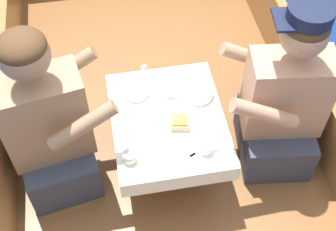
{
  "coord_description": "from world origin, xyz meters",
  "views": [
    {
      "loc": [
        -0.25,
        -1.37,
        2.53
      ],
      "look_at": [
        0.0,
        0.05,
        0.71
      ],
      "focal_mm": 50.0,
      "sensor_mm": 36.0,
      "label": 1
    }
  ],
  "objects_px": {
    "sandwich": "(180,122)",
    "tin_can": "(130,157)",
    "coffee_cup_starboard": "(206,147)",
    "coffee_cup_port": "(171,89)",
    "person_starboard": "(283,103)",
    "person_port": "(49,127)"
  },
  "relations": [
    {
      "from": "person_starboard",
      "to": "coffee_cup_port",
      "type": "height_order",
      "value": "person_starboard"
    },
    {
      "from": "person_port",
      "to": "coffee_cup_starboard",
      "type": "relative_size",
      "value": 10.59
    },
    {
      "from": "sandwich",
      "to": "tin_can",
      "type": "bearing_deg",
      "value": -149.97
    },
    {
      "from": "person_port",
      "to": "coffee_cup_port",
      "type": "bearing_deg",
      "value": 2.51
    },
    {
      "from": "person_starboard",
      "to": "coffee_cup_starboard",
      "type": "xyz_separation_m",
      "value": [
        -0.44,
        -0.19,
        -0.01
      ]
    },
    {
      "from": "person_starboard",
      "to": "person_port",
      "type": "bearing_deg",
      "value": 4.79
    },
    {
      "from": "coffee_cup_starboard",
      "to": "sandwich",
      "type": "bearing_deg",
      "value": 120.15
    },
    {
      "from": "person_port",
      "to": "sandwich",
      "type": "xyz_separation_m",
      "value": [
        0.63,
        -0.08,
        -0.0
      ]
    },
    {
      "from": "coffee_cup_starboard",
      "to": "person_port",
      "type": "bearing_deg",
      "value": 161.49
    },
    {
      "from": "sandwich",
      "to": "tin_can",
      "type": "distance_m",
      "value": 0.31
    },
    {
      "from": "person_port",
      "to": "coffee_cup_port",
      "type": "height_order",
      "value": "person_port"
    },
    {
      "from": "sandwich",
      "to": "coffee_cup_starboard",
      "type": "bearing_deg",
      "value": -59.85
    },
    {
      "from": "coffee_cup_port",
      "to": "coffee_cup_starboard",
      "type": "relative_size",
      "value": 1.03
    },
    {
      "from": "coffee_cup_port",
      "to": "coffee_cup_starboard",
      "type": "xyz_separation_m",
      "value": [
        0.1,
        -0.38,
        -0.0
      ]
    },
    {
      "from": "tin_can",
      "to": "person_starboard",
      "type": "bearing_deg",
      "value": 12.93
    },
    {
      "from": "person_port",
      "to": "coffee_cup_starboard",
      "type": "xyz_separation_m",
      "value": [
        0.72,
        -0.24,
        -0.0
      ]
    },
    {
      "from": "person_port",
      "to": "person_starboard",
      "type": "height_order",
      "value": "person_starboard"
    },
    {
      "from": "person_port",
      "to": "person_starboard",
      "type": "distance_m",
      "value": 1.16
    },
    {
      "from": "person_starboard",
      "to": "tin_can",
      "type": "distance_m",
      "value": 0.82
    },
    {
      "from": "coffee_cup_starboard",
      "to": "person_starboard",
      "type": "bearing_deg",
      "value": 23.75
    },
    {
      "from": "person_port",
      "to": "coffee_cup_starboard",
      "type": "bearing_deg",
      "value": -28.65
    },
    {
      "from": "person_starboard",
      "to": "coffee_cup_port",
      "type": "bearing_deg",
      "value": -12.24
    }
  ]
}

